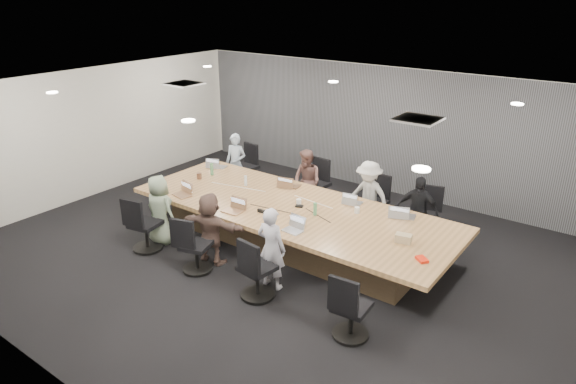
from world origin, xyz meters
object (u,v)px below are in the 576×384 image
Objects in this scene: laptop_2 at (354,202)px; laptop_5 at (232,211)px; laptop_6 at (292,231)px; bottle_green_right at (315,209)px; laptop_3 at (405,216)px; person_6 at (271,248)px; bottle_clear at (246,181)px; person_1 at (307,182)px; bottle_green_left at (212,169)px; person_5 at (210,229)px; stapler at (262,211)px; conference_table at (291,224)px; canvas_bag at (403,238)px; person_0 at (236,163)px; person_3 at (417,211)px; chair_6 at (257,273)px; snack_packet at (422,259)px; chair_0 at (246,170)px; chair_1 at (316,188)px; chair_5 at (196,250)px; laptop_0 at (219,167)px; mug_brown at (199,176)px; person_2 at (368,196)px; chair_2 at (376,206)px; laptop_1 at (291,186)px; laptop_4 at (182,195)px; person_4 at (160,210)px; chair_3 at (423,218)px; chair_4 at (146,228)px; chair_7 at (352,312)px.

laptop_2 and laptop_5 have the same top height.
bottle_green_right is (-0.06, 0.74, 0.10)m from laptop_6.
bottle_green_right is at bearing 19.59° from laptop_3.
bottle_clear is (-1.93, 1.66, 0.17)m from person_6.
person_1 reaches higher than bottle_green_left.
person_5 is 8.00× the size of stapler.
laptop_3 is 1.13× the size of laptop_6.
canvas_bag reaches higher than conference_table.
person_3 is at bearing -13.79° from person_0.
snack_packet is at bearing 38.44° from chair_6.
chair_1 is at bearing -173.10° from chair_0.
chair_5 is 3.90× the size of bottle_clear.
laptop_0 is (-2.52, 0.80, 0.35)m from conference_table.
person_5 reaches higher than mug_brown.
person_5 is 0.94m from stapler.
person_2 reaches higher than snack_packet.
person_2 is at bearing 25.79° from bottle_clear.
chair_2 is 2.61m from bottle_clear.
laptop_1 is 1.99m from laptop_6.
laptop_3 is 1.01× the size of laptop_4.
mug_brown is (-4.16, -1.31, 0.15)m from person_3.
laptop_1 reaches higher than conference_table.
chair_0 is 2.16m from laptop_1.
person_3 is 2.47m from laptop_6.
person_2 is 2.57m from snack_packet.
laptop_4 is 4.20m from canvas_bag.
laptop_6 is at bearing 75.76° from laptop_2.
person_4 is at bearing 15.27° from laptop_3.
person_2 is 2.16m from laptop_6.
chair_3 is 5.07m from chair_4.
laptop_1 is at bearing 95.55° from chair_1.
person_1 is at bearing 176.66° from chair_0.
laptop_4 is at bearing -157.71° from conference_table.
canvas_bag reaches higher than chair_5.
person_3 reaches higher than chair_2.
laptop_5 is (-1.52, -1.60, 0.00)m from laptop_2.
person_1 is 3.80× the size of laptop_4.
laptop_4 is 0.92m from mug_brown.
person_4 is at bearing -4.21° from person_6.
person_3 reaches higher than laptop_4.
mug_brown is 0.64× the size of snack_packet.
chair_7 is (2.80, -3.40, -0.03)m from chair_1.
chair_4 is at bearing -101.07° from person_1.
snack_packet is at bearing -9.45° from bottle_green_left.
chair_7 is at bearing 135.06° from chair_1.
bottle_green_left is (-1.71, -0.99, 0.20)m from person_1.
person_4 reaches higher than chair_1.
person_2 is at bearing 58.53° from conference_table.
chair_7 is at bearing -34.35° from person_1.
chair_6 reaches higher than chair_7.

